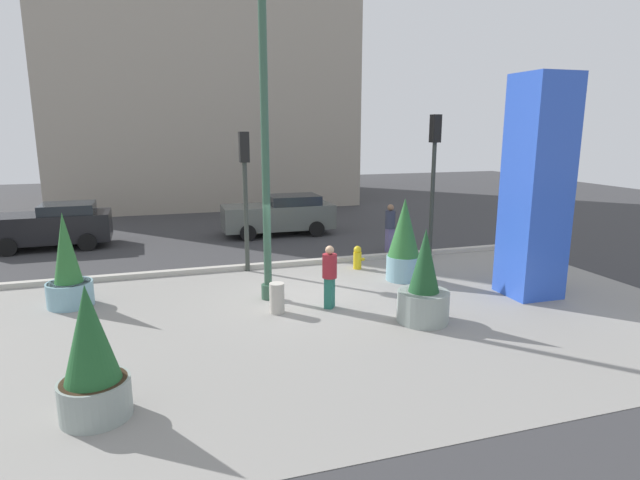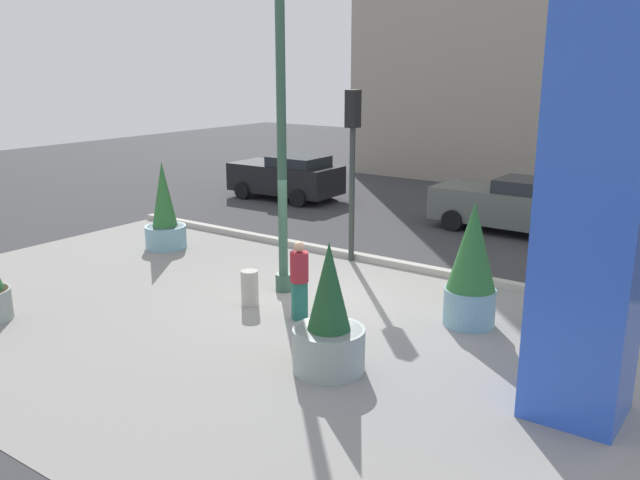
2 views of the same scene
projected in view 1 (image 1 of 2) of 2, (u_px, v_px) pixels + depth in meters
ground_plane at (275, 260)px, 17.50m from camera, size 60.00×60.00×0.00m
plaza_pavement at (331, 322)px, 11.90m from camera, size 18.00×10.00×0.02m
curb_strip at (281, 264)px, 16.66m from camera, size 18.00×0.24×0.16m
lamp_post at (265, 154)px, 12.73m from camera, size 0.44×0.44×7.68m
art_pillar_blue at (536, 188)px, 13.28m from camera, size 1.30×1.30×5.71m
potted_plant_by_pillar at (404, 241)px, 14.97m from camera, size 0.98×0.98×2.42m
potted_plant_near_right at (424, 288)px, 11.76m from camera, size 1.18×1.18×2.19m
potted_plant_mid_plaza at (68, 271)px, 12.79m from camera, size 1.10×1.10×2.38m
potted_plant_near_left at (92, 360)px, 7.80m from camera, size 1.07×1.07×2.14m
fire_hydrant at (358, 258)px, 16.32m from camera, size 0.36×0.26×0.75m
concrete_bollard at (277, 298)px, 12.41m from camera, size 0.36×0.36×0.75m
traffic_light_far_side at (245, 179)px, 15.56m from camera, size 0.28×0.42×4.27m
traffic_light_corner at (434, 163)px, 17.18m from camera, size 0.28×0.42×4.81m
car_far_lane at (280, 215)px, 21.60m from camera, size 4.58×2.06×1.64m
car_curb_east at (53, 225)px, 19.17m from camera, size 4.17×2.18×1.64m
pedestrian_crossing at (330, 274)px, 12.66m from camera, size 0.50×0.50×1.59m
pedestrian_by_curb at (390, 225)px, 18.49m from camera, size 0.44×0.44×1.73m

